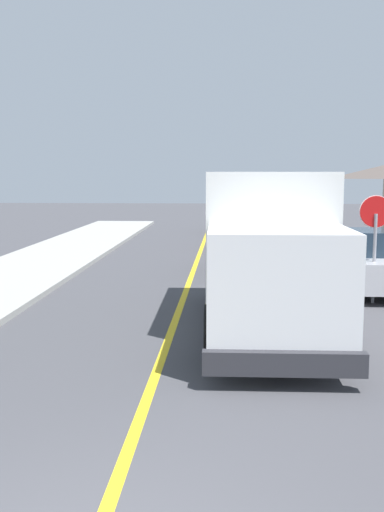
# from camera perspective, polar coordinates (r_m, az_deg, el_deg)

# --- Properties ---
(centre_line_yellow) EXTENTS (0.16, 56.00, 0.01)m
(centre_line_yellow) POSITION_cam_1_polar(r_m,az_deg,el_deg) (14.64, -1.08, -4.70)
(centre_line_yellow) COLOR gold
(centre_line_yellow) RESTS_ON ground
(box_truck) EXTENTS (2.50, 7.21, 3.20)m
(box_truck) POSITION_cam_1_polar(r_m,az_deg,el_deg) (12.54, 6.98, 1.29)
(box_truck) COLOR silver
(box_truck) RESTS_ON ground
(parked_car_near) EXTENTS (1.95, 4.46, 1.67)m
(parked_car_near) POSITION_cam_1_polar(r_m,az_deg,el_deg) (19.59, 5.43, 0.78)
(parked_car_near) COLOR #4C564C
(parked_car_near) RESTS_ON ground
(parked_car_mid) EXTENTS (1.99, 4.47, 1.67)m
(parked_car_mid) POSITION_cam_1_polar(r_m,az_deg,el_deg) (26.40, 5.96, 2.58)
(parked_car_mid) COLOR maroon
(parked_car_mid) RESTS_ON ground
(parked_car_far) EXTENTS (1.90, 4.44, 1.67)m
(parked_car_far) POSITION_cam_1_polar(r_m,az_deg,el_deg) (32.79, 4.56, 3.61)
(parked_car_far) COLOR black
(parked_car_far) RESTS_ON ground
(parked_van_across) EXTENTS (1.83, 4.41, 1.67)m
(parked_van_across) POSITION_cam_1_polar(r_m,az_deg,el_deg) (17.12, 17.15, -0.55)
(parked_van_across) COLOR #B7B7BC
(parked_van_across) RESTS_ON ground
(stop_sign) EXTENTS (0.80, 0.10, 2.65)m
(stop_sign) POSITION_cam_1_polar(r_m,az_deg,el_deg) (15.40, 16.89, 2.55)
(stop_sign) COLOR gray
(stop_sign) RESTS_ON ground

